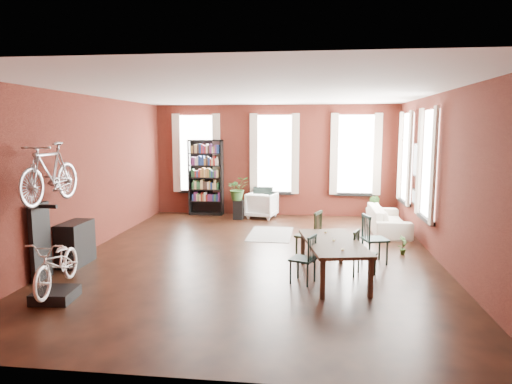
# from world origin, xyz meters

# --- Properties ---
(room) EXTENTS (9.00, 9.04, 3.22)m
(room) POSITION_xyz_m (0.25, 0.62, 2.14)
(room) COLOR black
(room) RESTS_ON ground
(dining_table) EXTENTS (1.20, 2.03, 0.65)m
(dining_table) POSITION_xyz_m (1.45, -1.19, 0.32)
(dining_table) COLOR #453929
(dining_table) RESTS_ON ground
(dining_chair_a) EXTENTS (0.48, 0.48, 0.81)m
(dining_chair_a) POSITION_xyz_m (0.94, -1.43, 0.40)
(dining_chair_a) COLOR #173431
(dining_chair_a) RESTS_ON ground
(dining_chair_b) EXTENTS (0.56, 0.56, 0.95)m
(dining_chair_b) POSITION_xyz_m (1.03, -0.03, 0.47)
(dining_chair_b) COLOR #1E2E1B
(dining_chair_b) RESTS_ON ground
(dining_chair_c) EXTENTS (0.47, 0.47, 0.78)m
(dining_chair_c) POSITION_xyz_m (1.99, -0.98, 0.39)
(dining_chair_c) COLOR black
(dining_chair_c) RESTS_ON ground
(dining_chair_d) EXTENTS (0.52, 0.52, 0.92)m
(dining_chair_d) POSITION_xyz_m (2.27, -0.15, 0.46)
(dining_chair_d) COLOR #1B3D3B
(dining_chair_d) RESTS_ON ground
(bookshelf) EXTENTS (1.00, 0.32, 2.20)m
(bookshelf) POSITION_xyz_m (-2.00, 4.30, 1.10)
(bookshelf) COLOR black
(bookshelf) RESTS_ON ground
(white_armchair) EXTENTS (0.91, 0.88, 0.79)m
(white_armchair) POSITION_xyz_m (-0.32, 4.01, 0.40)
(white_armchair) COLOR white
(white_armchair) RESTS_ON ground
(cream_sofa) EXTENTS (0.61, 2.08, 0.81)m
(cream_sofa) POSITION_xyz_m (2.95, 2.60, 0.41)
(cream_sofa) COLOR beige
(cream_sofa) RESTS_ON ground
(striped_rug) EXTENTS (1.03, 1.63, 0.01)m
(striped_rug) POSITION_xyz_m (0.11, 1.95, 0.01)
(striped_rug) COLOR black
(striped_rug) RESTS_ON ground
(bike_trainer) EXTENTS (0.60, 0.60, 0.16)m
(bike_trainer) POSITION_xyz_m (-2.66, -2.66, 0.08)
(bike_trainer) COLOR black
(bike_trainer) RESTS_ON ground
(bike_wall_rack) EXTENTS (0.16, 0.60, 1.30)m
(bike_wall_rack) POSITION_xyz_m (-3.40, -1.80, 0.65)
(bike_wall_rack) COLOR black
(bike_wall_rack) RESTS_ON ground
(console_table) EXTENTS (0.40, 0.80, 0.80)m
(console_table) POSITION_xyz_m (-3.28, -0.90, 0.40)
(console_table) COLOR black
(console_table) RESTS_ON ground
(plant_stand) EXTENTS (0.28, 0.28, 0.54)m
(plant_stand) POSITION_xyz_m (-0.94, 3.70, 0.27)
(plant_stand) COLOR black
(plant_stand) RESTS_ON ground
(plant_by_sofa) EXTENTS (0.62, 0.78, 0.31)m
(plant_by_sofa) POSITION_xyz_m (2.77, 4.10, 0.15)
(plant_by_sofa) COLOR #305A24
(plant_by_sofa) RESTS_ON ground
(plant_small) EXTENTS (0.44, 0.41, 0.14)m
(plant_small) POSITION_xyz_m (2.91, 0.51, 0.07)
(plant_small) COLOR #355B24
(plant_small) RESTS_ON ground
(bicycle_floor) EXTENTS (0.62, 0.84, 1.48)m
(bicycle_floor) POSITION_xyz_m (-2.63, -2.62, 0.90)
(bicycle_floor) COLOR silver
(bicycle_floor) RESTS_ON bike_trainer
(bicycle_hung) EXTENTS (0.47, 1.00, 1.66)m
(bicycle_hung) POSITION_xyz_m (-3.15, -1.80, 2.13)
(bicycle_hung) COLOR #A5A8AD
(bicycle_hung) RESTS_ON bike_wall_rack
(plant_on_stand) EXTENTS (0.82, 0.85, 0.52)m
(plant_on_stand) POSITION_xyz_m (-0.96, 3.69, 0.80)
(plant_on_stand) COLOR #305F26
(plant_on_stand) RESTS_ON plant_stand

